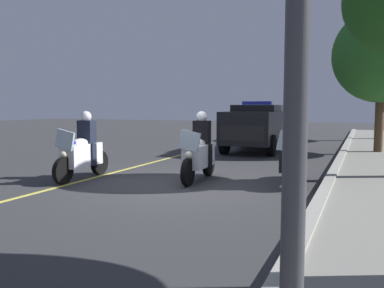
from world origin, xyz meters
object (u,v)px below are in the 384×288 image
(police_suv, at_px, (256,125))
(tree_behind_suv, at_px, (382,57))
(police_motorcycle_lead_left, at_px, (82,152))
(police_motorcycle_trailing, at_px, (292,154))
(police_motorcycle_lead_right, at_px, (199,152))
(tree_far_back, at_px, (382,55))

(police_suv, distance_m, tree_behind_suv, 9.66)
(police_suv, bearing_deg, tree_behind_suv, 147.69)
(tree_behind_suv, bearing_deg, police_motorcycle_lead_left, -24.62)
(police_suv, bearing_deg, police_motorcycle_trailing, 21.09)
(police_motorcycle_lead_right, height_order, tree_far_back, tree_far_back)
(police_motorcycle_lead_left, height_order, tree_behind_suv, tree_behind_suv)
(police_motorcycle_trailing, bearing_deg, police_motorcycle_lead_left, -73.45)
(tree_far_back, bearing_deg, tree_behind_suv, 178.32)
(police_motorcycle_lead_right, bearing_deg, tree_far_back, 151.55)
(police_motorcycle_lead_right, xyz_separation_m, police_motorcycle_trailing, (-0.49, 2.19, 0.00))
(police_motorcycle_lead_right, height_order, police_motorcycle_trailing, same)
(police_motorcycle_lead_right, relative_size, tree_far_back, 0.39)
(police_motorcycle_lead_left, distance_m, police_motorcycle_lead_right, 2.95)
(police_motorcycle_lead_right, height_order, police_suv, police_suv)
(police_suv, distance_m, tree_far_back, 5.41)
(police_suv, bearing_deg, tree_far_back, 98.51)
(police_motorcycle_lead_right, distance_m, police_suv, 7.17)
(police_motorcycle_lead_right, relative_size, police_motorcycle_trailing, 1.00)
(police_motorcycle_trailing, relative_size, police_suv, 0.43)
(tree_behind_suv, bearing_deg, tree_far_back, -1.68)
(tree_behind_suv, bearing_deg, police_motorcycle_trailing, -8.98)
(police_motorcycle_trailing, xyz_separation_m, police_suv, (-6.67, -2.57, 0.37))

